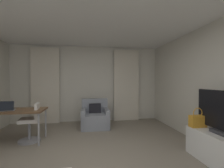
# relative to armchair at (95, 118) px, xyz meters

# --- Properties ---
(ground_plane) EXTENTS (12.00, 12.00, 0.00)m
(ground_plane) POSITION_rel_armchair_xyz_m (-0.23, -2.22, -0.28)
(ground_plane) COLOR gray
(wall_window) EXTENTS (5.12, 0.06, 2.60)m
(wall_window) POSITION_rel_armchair_xyz_m (-0.23, 0.81, 1.02)
(wall_window) COLOR beige
(wall_window) RESTS_ON ground
(ceiling) EXTENTS (5.12, 6.12, 0.06)m
(ceiling) POSITION_rel_armchair_xyz_m (-0.23, -2.22, 2.35)
(ceiling) COLOR white
(ceiling) RESTS_ON wall_left
(curtain_left_panel) EXTENTS (0.90, 0.06, 2.50)m
(curtain_left_panel) POSITION_rel_armchair_xyz_m (-1.60, 0.68, 0.97)
(curtain_left_panel) COLOR beige
(curtain_left_panel) RESTS_ON ground
(curtain_right_panel) EXTENTS (0.90, 0.06, 2.50)m
(curtain_right_panel) POSITION_rel_armchair_xyz_m (1.15, 0.68, 0.97)
(curtain_right_panel) COLOR beige
(curtain_right_panel) RESTS_ON ground
(armchair) EXTENTS (0.82, 0.79, 0.84)m
(armchair) POSITION_rel_armchair_xyz_m (0.00, 0.00, 0.00)
(armchair) COLOR gray
(armchair) RESTS_ON ground
(desk) EXTENTS (1.47, 0.67, 0.75)m
(desk) POSITION_rel_armchair_xyz_m (-1.95, -0.91, 0.41)
(desk) COLOR brown
(desk) RESTS_ON ground
(desk_chair) EXTENTS (0.48, 0.48, 0.88)m
(desk_chair) POSITION_rel_armchair_xyz_m (-1.52, -0.89, 0.11)
(desk_chair) COLOR gray
(desk_chair) RESTS_ON ground
(laptop) EXTENTS (0.37, 0.31, 0.22)m
(laptop) POSITION_rel_armchair_xyz_m (-1.99, -1.01, 0.51)
(laptop) COLOR #ADADB2
(laptop) RESTS_ON desk
(tv_console) EXTENTS (0.51, 1.21, 0.52)m
(tv_console) POSITION_rel_armchair_xyz_m (1.97, -2.52, -0.02)
(tv_console) COLOR white
(tv_console) RESTS_ON ground
(tv_flatscreen) EXTENTS (0.20, 1.08, 0.72)m
(tv_flatscreen) POSITION_rel_armchair_xyz_m (1.97, -2.51, 0.59)
(tv_flatscreen) COLOR #333338
(tv_flatscreen) RESTS_ON tv_console
(handbag_primary) EXTENTS (0.30, 0.14, 0.37)m
(handbag_primary) POSITION_rel_armchair_xyz_m (1.85, -2.07, 0.36)
(handbag_primary) COLOR orange
(handbag_primary) RESTS_ON tv_console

